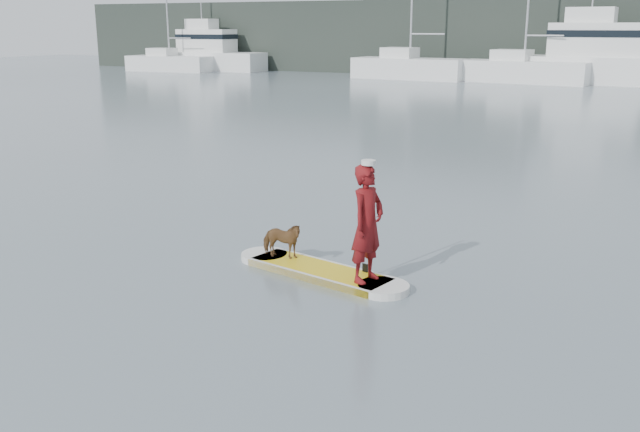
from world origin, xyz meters
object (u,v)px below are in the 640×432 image
at_px(sailboat_d, 522,69).
at_px(motor_yacht_a, 606,56).
at_px(dog, 282,240).
at_px(sailboat_c, 409,67).
at_px(paddler, 367,224).
at_px(sailboat_a, 169,62).
at_px(motor_yacht_b, 212,52).
at_px(paddleboard, 320,271).

xyz_separation_m(sailboat_d, motor_yacht_a, (5.36, 1.20, 0.95)).
distance_m(dog, sailboat_c, 44.27).
bearing_deg(paddler, sailboat_a, 52.88).
distance_m(dog, motor_yacht_b, 54.97).
xyz_separation_m(paddleboard, motor_yacht_b, (-32.09, 45.39, 1.62)).
bearing_deg(sailboat_d, motor_yacht_a, 21.84).
distance_m(paddleboard, paddler, 1.34).
distance_m(paddleboard, motor_yacht_a, 44.02).
xyz_separation_m(sailboat_c, sailboat_d, (8.47, -0.09, 0.04)).
bearing_deg(sailboat_c, paddler, -66.80).
height_order(paddleboard, sailboat_d, sailboat_d).
height_order(dog, motor_yacht_b, motor_yacht_b).
bearing_deg(sailboat_c, dog, -68.76).
relative_size(paddler, dog, 2.45).
bearing_deg(paddler, motor_yacht_a, 12.74).
height_order(paddler, sailboat_c, sailboat_c).
bearing_deg(sailboat_a, paddleboard, -51.80).
bearing_deg(sailboat_a, motor_yacht_a, 0.96).
bearing_deg(dog, sailboat_c, 10.62).
relative_size(paddleboard, motor_yacht_b, 0.36).
bearing_deg(motor_yacht_a, motor_yacht_b, -178.60).
height_order(sailboat_a, sailboat_c, sailboat_c).
height_order(dog, sailboat_a, sailboat_a).
relative_size(sailboat_d, motor_yacht_b, 1.49).
xyz_separation_m(paddleboard, sailboat_a, (-34.86, 42.73, 0.74)).
relative_size(paddleboard, paddler, 1.77).
relative_size(sailboat_c, motor_yacht_a, 1.08).
bearing_deg(motor_yacht_b, sailboat_d, -4.66).
bearing_deg(dog, paddler, -108.46).
relative_size(dog, sailboat_c, 0.06).
bearing_deg(dog, sailboat_d, -0.36).
xyz_separation_m(dog, sailboat_d, (-3.36, 42.57, 0.53)).
bearing_deg(motor_yacht_a, sailboat_c, -171.58).
height_order(paddler, sailboat_a, sailboat_a).
bearing_deg(sailboat_d, sailboat_a, -170.69).
xyz_separation_m(paddleboard, sailboat_d, (-4.17, 42.77, 0.91)).
relative_size(motor_yacht_a, motor_yacht_b, 1.28).
xyz_separation_m(dog, sailboat_a, (-34.04, 42.53, 0.37)).
relative_size(paddler, sailboat_a, 0.16).
bearing_deg(motor_yacht_b, paddler, -53.42).
height_order(motor_yacht_a, motor_yacht_b, motor_yacht_a).
relative_size(paddler, motor_yacht_a, 0.16).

